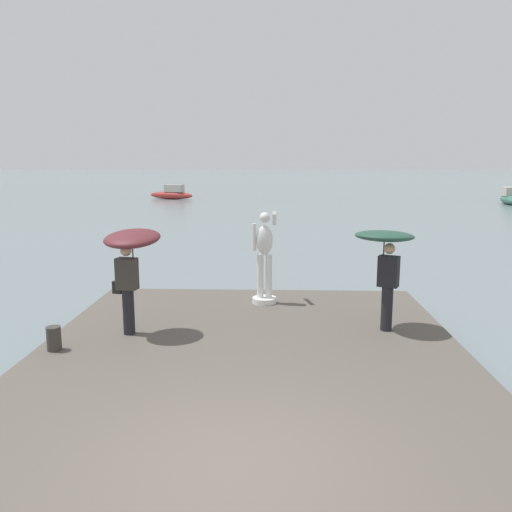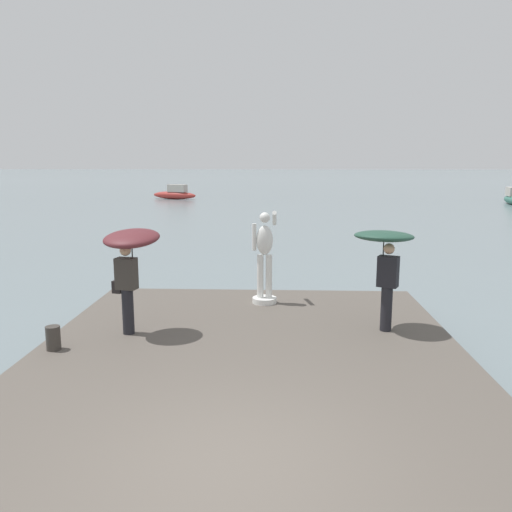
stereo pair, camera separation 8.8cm
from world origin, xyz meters
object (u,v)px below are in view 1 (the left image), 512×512
object	(u,v)px
onlooker_right	(385,250)
boat_near	(172,194)
boat_mid	(509,198)
mooring_bollard	(54,338)
statue_white_figure	(265,261)
onlooker_left	(131,252)

from	to	relation	value
onlooker_right	boat_near	xyz separation A→B (m)	(-12.20, 41.01, -1.45)
boat_near	boat_mid	xyz separation A→B (m)	(30.42, -4.84, 0.00)
boat_near	mooring_bollard	bearing A→B (deg)	-81.66
onlooker_right	mooring_bollard	distance (m)	6.29
statue_white_figure	onlooker_left	bearing A→B (deg)	-136.79
onlooker_left	statue_white_figure	bearing A→B (deg)	43.21
statue_white_figure	mooring_bollard	xyz separation A→B (m)	(-3.62, -3.25, -0.79)
statue_white_figure	mooring_bollard	world-z (taller)	statue_white_figure
statue_white_figure	boat_near	bearing A→B (deg)	104.11
onlooker_right	boat_mid	bearing A→B (deg)	63.25
boat_mid	onlooker_right	bearing A→B (deg)	-116.75
onlooker_right	boat_near	world-z (taller)	onlooker_right
statue_white_figure	mooring_bollard	bearing A→B (deg)	-138.14
onlooker_left	mooring_bollard	distance (m)	2.03
statue_white_figure	boat_mid	distance (m)	40.01
mooring_bollard	onlooker_right	bearing A→B (deg)	13.00
boat_mid	onlooker_left	bearing A→B (deg)	-122.19
boat_near	boat_mid	distance (m)	30.81
onlooker_left	boat_mid	xyz separation A→B (m)	(23.05, 36.61, -1.46)
statue_white_figure	boat_mid	xyz separation A→B (m)	(20.59, 34.30, -0.87)
onlooker_left	boat_near	distance (m)	42.13
mooring_bollard	boat_mid	xyz separation A→B (m)	(24.21, 37.55, -0.08)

